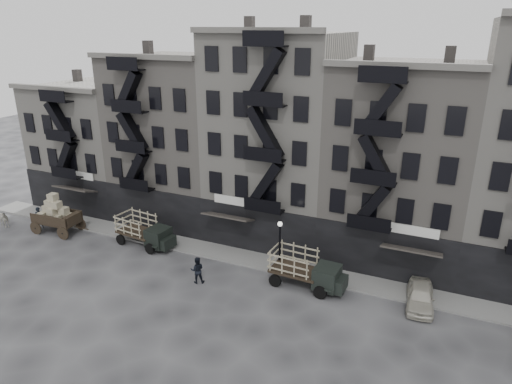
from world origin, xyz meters
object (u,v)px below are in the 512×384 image
at_px(stake_truck_east, 306,267).
at_px(car_east, 420,296).
at_px(pedestrian_mid, 197,270).
at_px(horse, 2,219).
at_px(pedestrian_west, 39,218).
at_px(wagon, 55,211).
at_px(stake_truck_west, 144,229).

height_order(stake_truck_east, car_east, stake_truck_east).
distance_m(stake_truck_east, pedestrian_mid, 7.75).
distance_m(horse, pedestrian_west, 3.60).
distance_m(horse, wagon, 5.76).
relative_size(stake_truck_east, pedestrian_west, 2.74).
bearing_deg(stake_truck_east, pedestrian_mid, -156.53).
distance_m(car_east, pedestrian_mid, 15.36).
height_order(horse, car_east, horse).
distance_m(car_east, pedestrian_west, 33.03).
bearing_deg(horse, car_east, -70.76).
bearing_deg(stake_truck_west, car_east, 6.92).
xyz_separation_m(horse, stake_truck_west, (14.30, 2.29, 0.72)).
relative_size(stake_truck_east, pedestrian_mid, 2.72).
bearing_deg(pedestrian_mid, stake_truck_east, 172.43).
distance_m(stake_truck_west, car_east, 22.10).
distance_m(horse, car_east, 36.47).
bearing_deg(pedestrian_west, horse, 144.28).
relative_size(stake_truck_west, car_east, 1.28).
bearing_deg(car_east, pedestrian_mid, -172.11).
relative_size(wagon, stake_truck_east, 0.79).
bearing_deg(stake_truck_east, stake_truck_west, -179.49).
height_order(horse, stake_truck_west, stake_truck_west).
xyz_separation_m(stake_truck_east, car_east, (7.70, 0.80, -0.82)).
height_order(car_east, pedestrian_west, pedestrian_west).
distance_m(stake_truck_west, pedestrian_mid, 7.89).
bearing_deg(stake_truck_east, pedestrian_west, -175.97).
relative_size(stake_truck_west, pedestrian_mid, 2.69).
distance_m(stake_truck_east, pedestrian_west, 25.31).
xyz_separation_m(car_east, pedestrian_mid, (-14.95, -3.49, 0.29)).
relative_size(pedestrian_west, pedestrian_mid, 0.99).
bearing_deg(wagon, stake_truck_west, 3.90).
bearing_deg(car_east, pedestrian_west, 176.86).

